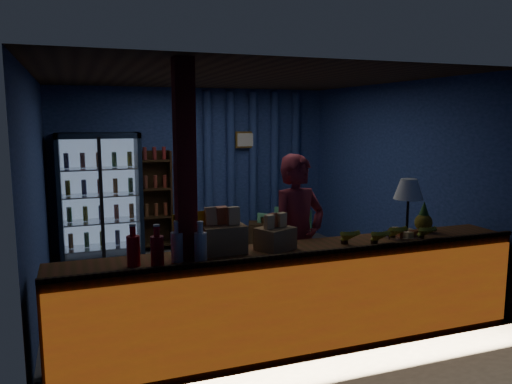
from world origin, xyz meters
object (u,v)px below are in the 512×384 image
at_px(table_lamp, 409,191).
at_px(shopkeeper, 298,240).
at_px(green_chair, 284,229).
at_px(pastry_tray, 402,234).

bearing_deg(table_lamp, shopkeeper, 155.03).
relative_size(green_chair, table_lamp, 1.21).
distance_m(pastry_tray, table_lamp, 0.43).
distance_m(shopkeeper, green_chair, 3.06).
bearing_deg(green_chair, pastry_tray, 45.52).
bearing_deg(pastry_tray, green_chair, 87.35).
bearing_deg(shopkeeper, pastry_tray, -41.23).
height_order(green_chair, pastry_tray, pastry_tray).
distance_m(green_chair, table_lamp, 3.44).
relative_size(shopkeeper, green_chair, 2.53).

